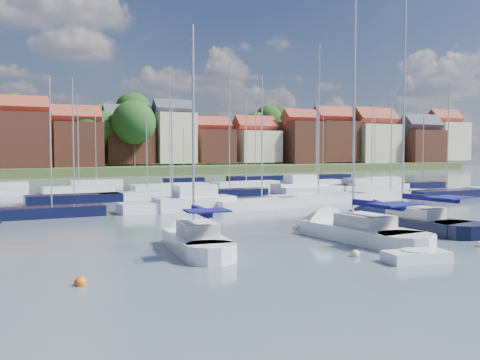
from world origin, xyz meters
TOP-DOWN VIEW (x-y plane):
  - ground at (0.00, 40.00)m, footprint 260.00×260.00m
  - sailboat_left at (-12.15, 3.38)m, footprint 3.70×9.53m
  - sailboat_centre at (-2.57, 2.71)m, footprint 3.75×11.69m
  - sailboat_navy at (2.83, 4.48)m, footprint 5.19×12.18m
  - tender at (-4.05, -4.80)m, footprint 3.24×1.92m
  - buoy_a at (-18.97, -2.17)m, footprint 0.50×0.50m
  - buoy_b at (-5.80, -2.48)m, footprint 0.46×0.46m
  - buoy_c at (-3.02, -1.31)m, footprint 0.51×0.51m
  - buoy_d at (2.00, -3.40)m, footprint 0.41×0.41m
  - buoy_e at (3.72, 6.66)m, footprint 0.42×0.42m
  - marina_field at (1.91, 35.15)m, footprint 79.62×41.41m
  - far_shore_town at (2.23, 132.67)m, footprint 212.46×90.00m

SIDE VIEW (x-z plane):
  - ground at x=0.00m, z-range 0.00..0.00m
  - buoy_a at x=-18.97m, z-range -0.25..0.25m
  - buoy_b at x=-5.80m, z-range -0.23..0.23m
  - buoy_c at x=-3.02m, z-range -0.25..0.25m
  - buoy_d at x=2.00m, z-range -0.20..0.20m
  - buoy_e at x=3.72m, z-range -0.21..0.21m
  - tender at x=-4.05m, z-range -0.08..0.58m
  - sailboat_navy at x=2.83m, z-range -7.82..8.53m
  - sailboat_centre at x=-2.57m, z-range -7.48..8.18m
  - sailboat_left at x=-12.15m, z-range -6.00..6.73m
  - marina_field at x=1.91m, z-range -7.53..8.40m
  - far_shore_town at x=2.23m, z-range -6.53..15.74m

